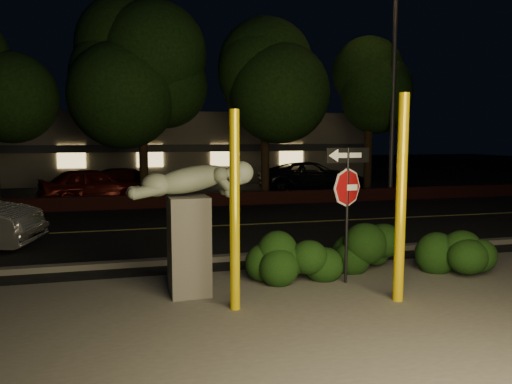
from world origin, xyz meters
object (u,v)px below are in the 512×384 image
Objects in this scene: yellow_pole_right at (401,199)px; signpost at (347,188)px; yellow_pole_left at (235,212)px; parked_car_darkred at (131,182)px; sculpture at (191,214)px; parked_car_dark at (313,177)px; parked_car_red at (93,185)px; streetlight at (391,62)px.

yellow_pole_right is 1.20m from signpost.
yellow_pole_left is 15.55m from parked_car_darkred.
parked_car_dark is at bearing 59.25° from sculpture.
parked_car_dark is at bearing 65.27° from yellow_pole_left.
yellow_pole_left is at bearing 175.43° from parked_car_red.
parked_car_red is at bearing 112.14° from yellow_pole_right.
streetlight is (6.39, 12.03, 4.06)m from yellow_pole_right.
sculpture is at bearing 173.89° from parked_car_red.
streetlight is (6.81, 10.91, 3.98)m from signpost.
signpost is 15.10m from parked_car_darkred.
streetlight is 13.26m from parked_car_red.
parked_car_dark is at bearing -98.88° from parked_car_darkred.
yellow_pole_left is 2.68m from yellow_pole_right.
signpost is 0.48× the size of parked_car_dark.
parked_car_darkred is at bearing 100.54° from signpost.
yellow_pole_left reaches higher than parked_car_darkred.
parked_car_dark reaches higher than parked_car_red.
yellow_pole_right is at bearing -73.49° from signpost.
yellow_pole_left is 0.92× the size of yellow_pole_right.
parked_car_darkred is at bearing 141.50° from streetlight.
parked_car_darkred is (-3.79, 14.57, -1.14)m from signpost.
yellow_pole_left is 14.15m from parked_car_red.
signpost is (2.25, 0.87, 0.22)m from yellow_pole_left.
parked_car_red is (-3.04, 13.79, -0.84)m from yellow_pole_left.
yellow_pole_right reaches higher than parked_car_darkred.
streetlight is 12.32m from parked_car_darkred.
streetlight is at bearing 52.45° from yellow_pole_left.
parked_car_red is (-2.48, 12.88, -0.69)m from sculpture.
yellow_pole_right is 3.45m from sculpture.
yellow_pole_left is 0.75× the size of parked_car_red.
parked_car_red is 0.96× the size of parked_car_darkred.
yellow_pole_left is 1.08m from sculpture.
parked_car_dark is at bearing 74.42° from yellow_pole_right.
parked_car_darkred is at bearing 105.00° from yellow_pole_right.
parked_car_dark is (8.48, -0.38, 0.09)m from parked_car_darkred.
yellow_pole_left is 15.44m from streetlight.
streetlight reaches higher than parked_car_red.
parked_car_red is at bearing 98.08° from sculpture.
yellow_pole_left is 16.61m from parked_car_dark.
parked_car_red is at bearing 151.16° from streetlight.
signpost reaches higher than sculpture.
signpost is at bearing -171.78° from parked_car_darkred.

